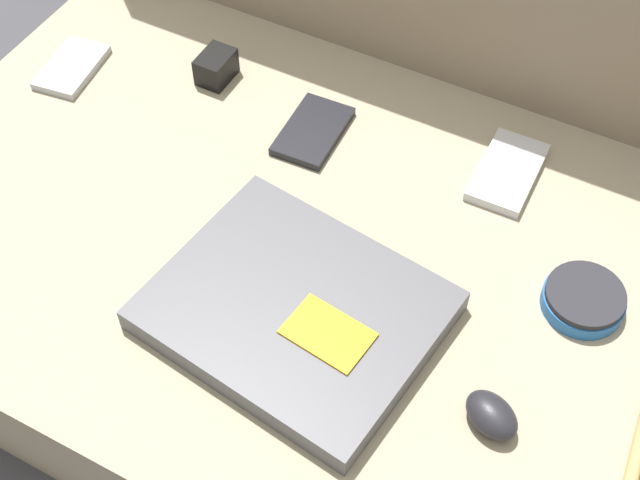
# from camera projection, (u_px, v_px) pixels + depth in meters

# --- Properties ---
(ground_plane) EXTENTS (8.00, 8.00, 0.00)m
(ground_plane) POSITION_uv_depth(u_px,v_px,m) (320.00, 317.00, 1.16)
(ground_plane) COLOR #38383D
(couch_seat) EXTENTS (1.11, 0.68, 0.14)m
(couch_seat) POSITION_uv_depth(u_px,v_px,m) (320.00, 285.00, 1.10)
(couch_seat) COLOR gray
(couch_seat) RESTS_ON ground_plane
(laptop) EXTENTS (0.33, 0.28, 0.03)m
(laptop) POSITION_uv_depth(u_px,v_px,m) (295.00, 310.00, 0.98)
(laptop) COLOR #47474C
(laptop) RESTS_ON couch_seat
(computer_mouse) EXTENTS (0.07, 0.06, 0.03)m
(computer_mouse) POSITION_uv_depth(u_px,v_px,m) (492.00, 415.00, 0.90)
(computer_mouse) COLOR black
(computer_mouse) RESTS_ON couch_seat
(speaker_puck) EXTENTS (0.09, 0.09, 0.03)m
(speaker_puck) POSITION_uv_depth(u_px,v_px,m) (584.00, 299.00, 0.99)
(speaker_puck) COLOR #1E569E
(speaker_puck) RESTS_ON couch_seat
(phone_silver) EXTENTS (0.08, 0.12, 0.01)m
(phone_silver) POSITION_uv_depth(u_px,v_px,m) (72.00, 67.00, 1.24)
(phone_silver) COLOR #99999E
(phone_silver) RESTS_ON couch_seat
(phone_black) EXTENTS (0.07, 0.13, 0.01)m
(phone_black) POSITION_uv_depth(u_px,v_px,m) (508.00, 172.00, 1.12)
(phone_black) COLOR #B7B7BC
(phone_black) RESTS_ON couch_seat
(phone_small) EXTENTS (0.08, 0.12, 0.01)m
(phone_small) POSITION_uv_depth(u_px,v_px,m) (313.00, 131.00, 1.16)
(phone_small) COLOR black
(phone_small) RESTS_ON couch_seat
(charger_brick) EXTENTS (0.04, 0.05, 0.04)m
(charger_brick) POSITION_uv_depth(u_px,v_px,m) (216.00, 67.00, 1.22)
(charger_brick) COLOR black
(charger_brick) RESTS_ON couch_seat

